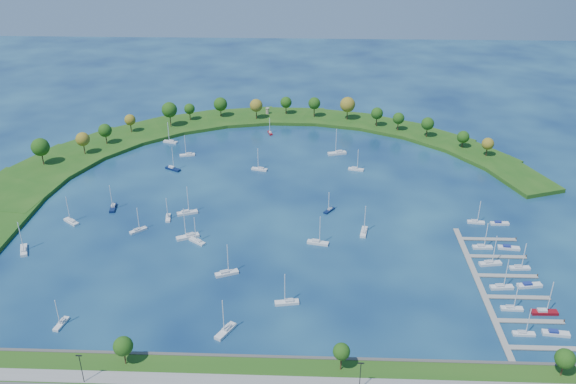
{
  "coord_description": "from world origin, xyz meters",
  "views": [
    {
      "loc": [
        14.32,
        -241.19,
        128.98
      ],
      "look_at": [
        5.0,
        5.0,
        4.0
      ],
      "focal_mm": 36.87,
      "sensor_mm": 36.0,
      "label": 1
    }
  ],
  "objects_px": {
    "moored_boat_18": "(71,221)",
    "docked_boat_7": "(520,267)",
    "moored_boat_0": "(24,250)",
    "harbor_tower": "(267,111)",
    "moored_boat_12": "(187,154)",
    "moored_boat_9": "(226,330)",
    "moored_boat_8": "(287,302)",
    "moored_boat_17": "(61,323)",
    "moored_boat_6": "(356,169)",
    "moored_boat_13": "(227,272)",
    "docked_boat_5": "(529,285)",
    "docked_boat_6": "(490,263)",
    "moored_boat_5": "(329,210)",
    "moored_boat_19": "(187,212)",
    "docked_boat_11": "(499,223)",
    "moored_boat_14": "(260,169)",
    "docked_boat_1": "(556,333)",
    "moored_boat_4": "(173,168)",
    "moored_boat_3": "(364,231)",
    "moored_boat_16": "(197,241)",
    "moored_boat_15": "(337,153)",
    "moored_boat_2": "(113,207)",
    "moored_boat_21": "(188,236)",
    "docked_boat_10": "(476,221)",
    "moored_boat_1": "(168,217)",
    "moored_boat_10": "(318,242)",
    "docked_boat_4": "(502,286)",
    "docked_boat_2": "(512,308)",
    "docked_boat_9": "(508,248)",
    "moored_boat_20": "(170,141)",
    "docked_boat_8": "(482,246)",
    "docked_boat_0": "(524,333)",
    "moored_boat_11": "(270,132)",
    "docked_boat_3": "(544,311)",
    "moored_boat_7": "(138,230)",
    "dock_system": "(500,286)"
  },
  "relations": [
    {
      "from": "moored_boat_20",
      "to": "docked_boat_6",
      "type": "relative_size",
      "value": 0.97
    },
    {
      "from": "docked_boat_5",
      "to": "docked_boat_11",
      "type": "relative_size",
      "value": 1.16
    },
    {
      "from": "moored_boat_5",
      "to": "docked_boat_7",
      "type": "distance_m",
      "value": 84.0
    },
    {
      "from": "harbor_tower",
      "to": "moored_boat_15",
      "type": "bearing_deg",
      "value": -54.41
    },
    {
      "from": "docked_boat_9",
      "to": "docked_boat_11",
      "type": "distance_m",
      "value": 20.05
    },
    {
      "from": "moored_boat_9",
      "to": "moored_boat_14",
      "type": "height_order",
      "value": "moored_boat_9"
    },
    {
      "from": "moored_boat_14",
      "to": "docked_boat_5",
      "type": "distance_m",
      "value": 145.11
    },
    {
      "from": "moored_boat_2",
      "to": "docked_boat_11",
      "type": "distance_m",
      "value": 172.62
    },
    {
      "from": "moored_boat_2",
      "to": "moored_boat_21",
      "type": "xyz_separation_m",
      "value": [
        39.04,
        -24.19,
        0.06
      ]
    },
    {
      "from": "moored_boat_20",
      "to": "docked_boat_5",
      "type": "distance_m",
      "value": 209.72
    },
    {
      "from": "moored_boat_5",
      "to": "moored_boat_19",
      "type": "distance_m",
      "value": 64.12
    },
    {
      "from": "moored_boat_0",
      "to": "harbor_tower",
      "type": "bearing_deg",
      "value": -51.96
    },
    {
      "from": "moored_boat_0",
      "to": "moored_boat_10",
      "type": "relative_size",
      "value": 1.02
    },
    {
      "from": "moored_boat_10",
      "to": "docked_boat_4",
      "type": "xyz_separation_m",
      "value": [
        66.83,
        -28.17,
        -0.02
      ]
    },
    {
      "from": "moored_boat_14",
      "to": "docked_boat_1",
      "type": "relative_size",
      "value": 1.37
    },
    {
      "from": "moored_boat_13",
      "to": "docked_boat_5",
      "type": "bearing_deg",
      "value": -24.74
    },
    {
      "from": "docked_boat_11",
      "to": "docked_boat_10",
      "type": "bearing_deg",
      "value": 173.66
    },
    {
      "from": "moored_boat_16",
      "to": "docked_boat_11",
      "type": "distance_m",
      "value": 130.4
    },
    {
      "from": "moored_boat_0",
      "to": "docked_boat_2",
      "type": "height_order",
      "value": "moored_boat_0"
    },
    {
      "from": "moored_boat_8",
      "to": "moored_boat_13",
      "type": "height_order",
      "value": "moored_boat_13"
    },
    {
      "from": "docked_boat_6",
      "to": "moored_boat_18",
      "type": "bearing_deg",
      "value": 161.58
    },
    {
      "from": "moored_boat_1",
      "to": "moored_boat_4",
      "type": "height_order",
      "value": "moored_boat_4"
    },
    {
      "from": "harbor_tower",
      "to": "moored_boat_9",
      "type": "distance_m",
      "value": 209.67
    },
    {
      "from": "moored_boat_10",
      "to": "docked_boat_4",
      "type": "height_order",
      "value": "moored_boat_10"
    },
    {
      "from": "moored_boat_1",
      "to": "docked_boat_2",
      "type": "height_order",
      "value": "docked_boat_2"
    },
    {
      "from": "moored_boat_9",
      "to": "moored_boat_11",
      "type": "height_order",
      "value": "moored_boat_9"
    },
    {
      "from": "moored_boat_8",
      "to": "moored_boat_12",
      "type": "relative_size",
      "value": 1.03
    },
    {
      "from": "moored_boat_7",
      "to": "moored_boat_10",
      "type": "distance_m",
      "value": 76.77
    },
    {
      "from": "docked_boat_1",
      "to": "moored_boat_20",
      "type": "bearing_deg",
      "value": 141.51
    },
    {
      "from": "moored_boat_19",
      "to": "docked_boat_0",
      "type": "xyz_separation_m",
      "value": [
        125.34,
        -76.76,
        -0.09
      ]
    },
    {
      "from": "dock_system",
      "to": "docked_boat_9",
      "type": "relative_size",
      "value": 9.37
    },
    {
      "from": "moored_boat_17",
      "to": "docked_boat_5",
      "type": "relative_size",
      "value": 1.15
    },
    {
      "from": "moored_boat_11",
      "to": "moored_boat_6",
      "type": "bearing_deg",
      "value": -153.28
    },
    {
      "from": "moored_boat_18",
      "to": "docked_boat_7",
      "type": "bearing_deg",
      "value": -151.21
    },
    {
      "from": "moored_boat_9",
      "to": "moored_boat_17",
      "type": "distance_m",
      "value": 55.49
    },
    {
      "from": "moored_boat_3",
      "to": "docked_boat_4",
      "type": "relative_size",
      "value": 1.02
    },
    {
      "from": "moored_boat_5",
      "to": "moored_boat_19",
      "type": "bearing_deg",
      "value": -49.3
    },
    {
      "from": "moored_boat_3",
      "to": "moored_boat_16",
      "type": "distance_m",
      "value": 70.07
    },
    {
      "from": "moored_boat_0",
      "to": "moored_boat_12",
      "type": "xyz_separation_m",
      "value": [
        47.39,
        98.85,
        -0.03
      ]
    },
    {
      "from": "moored_boat_1",
      "to": "moored_boat_14",
      "type": "distance_m",
      "value": 64.09
    },
    {
      "from": "moored_boat_14",
      "to": "docked_boat_8",
      "type": "xyz_separation_m",
      "value": [
        96.56,
        -72.09,
        -0.01
      ]
    },
    {
      "from": "moored_boat_0",
      "to": "docked_boat_3",
      "type": "height_order",
      "value": "same"
    },
    {
      "from": "moored_boat_9",
      "to": "moored_boat_11",
      "type": "distance_m",
      "value": 179.89
    },
    {
      "from": "docked_boat_0",
      "to": "moored_boat_15",
      "type": "bearing_deg",
      "value": 111.89
    },
    {
      "from": "harbor_tower",
      "to": "docked_boat_1",
      "type": "xyz_separation_m",
      "value": [
        108.53,
        -206.69,
        -3.37
      ]
    },
    {
      "from": "moored_boat_4",
      "to": "docked_boat_5",
      "type": "height_order",
      "value": "moored_boat_4"
    },
    {
      "from": "moored_boat_12",
      "to": "moored_boat_16",
      "type": "height_order",
      "value": "moored_boat_12"
    },
    {
      "from": "moored_boat_3",
      "to": "docked_boat_5",
      "type": "distance_m",
      "value": 67.98
    },
    {
      "from": "moored_boat_0",
      "to": "moored_boat_6",
      "type": "relative_size",
      "value": 1.12
    },
    {
      "from": "docked_boat_1",
      "to": "moored_boat_11",
      "type": "bearing_deg",
      "value": 126.97
    }
  ]
}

